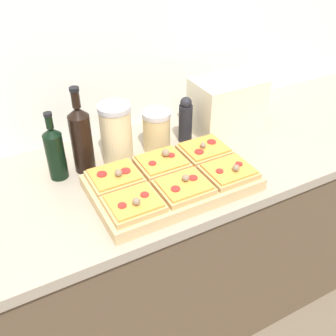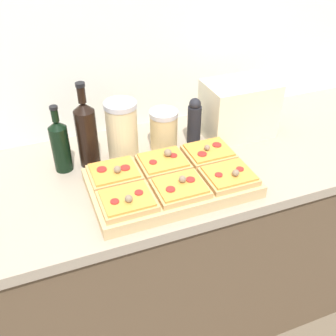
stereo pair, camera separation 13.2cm
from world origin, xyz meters
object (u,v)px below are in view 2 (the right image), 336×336
object	(u,v)px
wine_bottle	(87,133)
grain_jar_tall	(122,130)
olive_oil_bottle	(60,145)
pepper_mill	(194,121)
grain_jar_short	(164,130)
toaster_oven	(239,109)
cutting_board	(171,183)

from	to	relation	value
wine_bottle	grain_jar_tall	bearing A→B (deg)	0.00
olive_oil_bottle	pepper_mill	bearing A→B (deg)	0.00
grain_jar_short	toaster_oven	distance (m)	0.32
grain_jar_short	wine_bottle	bearing A→B (deg)	180.00
wine_bottle	grain_jar_short	xyz separation A→B (m)	(0.29, 0.00, -0.05)
wine_bottle	toaster_oven	world-z (taller)	wine_bottle
olive_oil_bottle	cutting_board	bearing A→B (deg)	-37.37
olive_oil_bottle	toaster_oven	xyz separation A→B (m)	(0.71, -0.00, 0.01)
pepper_mill	toaster_oven	world-z (taller)	toaster_oven
grain_jar_tall	toaster_oven	xyz separation A→B (m)	(0.48, -0.00, -0.00)
cutting_board	wine_bottle	size ratio (longest dim) A/B	1.71
olive_oil_bottle	toaster_oven	world-z (taller)	olive_oil_bottle
wine_bottle	pepper_mill	distance (m)	0.42
olive_oil_bottle	grain_jar_tall	bearing A→B (deg)	0.00
olive_oil_bottle	wine_bottle	distance (m)	0.10
grain_jar_short	pepper_mill	distance (m)	0.13
grain_jar_short	pepper_mill	size ratio (longest dim) A/B	0.84
grain_jar_short	pepper_mill	xyz separation A→B (m)	(0.13, 0.00, 0.01)
olive_oil_bottle	grain_jar_tall	size ratio (longest dim) A/B	1.11
toaster_oven	pepper_mill	bearing A→B (deg)	179.75
grain_jar_tall	pepper_mill	distance (m)	0.29
cutting_board	olive_oil_bottle	bearing A→B (deg)	142.63
wine_bottle	grain_jar_short	size ratio (longest dim) A/B	1.98
grain_jar_short	pepper_mill	bearing A→B (deg)	0.00
grain_jar_short	toaster_oven	world-z (taller)	toaster_oven
cutting_board	olive_oil_bottle	xyz separation A→B (m)	(-0.32, 0.24, 0.08)
cutting_board	pepper_mill	xyz separation A→B (m)	(0.19, 0.24, 0.07)
wine_bottle	grain_jar_short	distance (m)	0.29
cutting_board	pepper_mill	distance (m)	0.32
olive_oil_bottle	toaster_oven	size ratio (longest dim) A/B	0.83
grain_jar_tall	wine_bottle	bearing A→B (deg)	180.00
pepper_mill	toaster_oven	xyz separation A→B (m)	(0.19, -0.00, 0.02)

